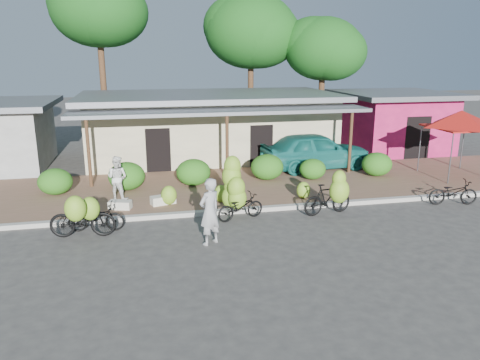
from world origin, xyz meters
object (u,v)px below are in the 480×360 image
Objects in this scene: bike_center at (236,193)px; bystander at (117,178)px; bike_right at (331,196)px; tree_far_center at (94,7)px; bike_far_right at (453,192)px; vendor at (210,212)px; sack_far at (120,205)px; tree_near_right at (320,47)px; bike_far_left at (95,216)px; bike_left at (81,217)px; tree_center_right at (248,29)px; sack_near at (163,200)px; red_canopy at (461,119)px; teal_van at (315,151)px.

bystander is at bearing 40.25° from bike_center.
bike_right is at bearing -117.18° from bike_center.
bystander is (1.23, -11.99, -6.93)m from tree_far_center.
bike_far_right is (4.81, 0.19, -0.24)m from bike_right.
bystander is (-2.71, 4.62, -0.05)m from vendor.
bike_center reaches higher than sack_far.
tree_near_right is 3.83× the size of vendor.
bike_center is at bearing -19.21° from sack_far.
bike_far_right is at bearing -164.94° from bystander.
bike_far_left is (0.65, -14.98, -7.32)m from tree_far_center.
tree_far_center reaches higher than vendor.
bike_right is 0.96× the size of vendor.
tree_near_right is 3.76× the size of bike_left.
tree_far_center reaches higher than bike_far_left.
bike_right is 4.61m from vendor.
bystander reaches higher than bike_left.
sack_far is at bearing -135.01° from tree_near_right.
tree_center_right is 16.17m from sack_near.
red_canopy is (2.57, -10.07, -3.08)m from tree_near_right.
red_canopy is (15.57, -11.57, -5.24)m from tree_far_center.
bike_far_right is at bearing -10.63° from sack_near.
tree_center_right is at bearing 26.04° from bike_far_right.
bike_left is at bearing -132.43° from tree_near_right.
tree_center_right is at bearing 65.25° from sack_near.
tree_center_right is 18.66m from bike_far_left.
sack_far is at bearing -119.31° from tree_center_right.
red_canopy is 0.69× the size of teal_van.
red_canopy is 13.06m from sack_near.
tree_center_right is at bearing -140.63° from vendor.
vendor is at bearing -156.58° from red_canopy.
bike_left is (-0.35, -0.41, 0.13)m from bike_far_left.
tree_near_right is at bearing -34.79° from bike_far_left.
sack_far is (-1.48, -0.23, -0.01)m from sack_near.
bike_far_left is at bearing -110.41° from sack_far.
bike_center is 4.65m from bystander.
tree_far_center is 16.92m from bike_center.
bike_far_right is at bearing -127.02° from red_canopy.
bike_right is (7.62, -0.09, 0.17)m from bike_far_left.
tree_far_center is 15.27m from sack_far.
tree_far_center reaches higher than tree_center_right.
tree_center_right is 11.26m from teal_van.
bystander is at bearing -84.15° from tree_far_center.
bike_center is 4.08m from sack_far.
tree_far_center is at bearing 52.51° from bike_far_right.
tree_near_right is 3.99× the size of bike_right.
tree_far_center is 18.41m from vendor.
bike_far_left reaches higher than sack_near.
tree_near_right is at bearing -26.57° from tree_center_right.
bike_right is (8.27, -15.07, -7.15)m from tree_far_center.
bike_far_right is at bearing -81.83° from bike_far_left.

